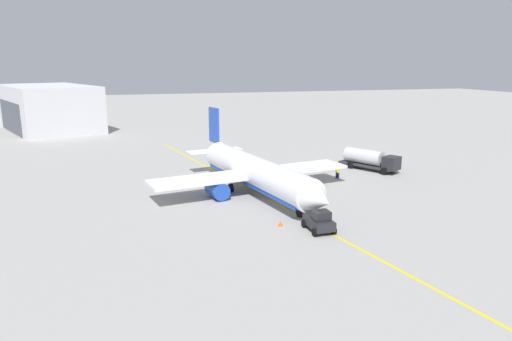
{
  "coord_description": "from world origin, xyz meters",
  "views": [
    {
      "loc": [
        53.93,
        -16.4,
        16.13
      ],
      "look_at": [
        0.0,
        0.0,
        3.0
      ],
      "focal_mm": 32.41,
      "sensor_mm": 36.0,
      "label": 1
    }
  ],
  "objects_px": {
    "pushback_tug": "(319,221)",
    "safety_cone_nose": "(280,223)",
    "fuel_tanker": "(370,159)",
    "airplane": "(254,172)",
    "refueling_worker": "(338,173)"
  },
  "relations": [
    {
      "from": "refueling_worker",
      "to": "fuel_tanker",
      "type": "bearing_deg",
      "value": 115.23
    },
    {
      "from": "fuel_tanker",
      "to": "safety_cone_nose",
      "type": "xyz_separation_m",
      "value": [
        19.81,
        -21.79,
        -1.43
      ]
    },
    {
      "from": "pushback_tug",
      "to": "refueling_worker",
      "type": "bearing_deg",
      "value": 148.72
    },
    {
      "from": "safety_cone_nose",
      "to": "airplane",
      "type": "bearing_deg",
      "value": 175.36
    },
    {
      "from": "airplane",
      "to": "refueling_worker",
      "type": "height_order",
      "value": "airplane"
    },
    {
      "from": "fuel_tanker",
      "to": "refueling_worker",
      "type": "relative_size",
      "value": 5.68
    },
    {
      "from": "airplane",
      "to": "safety_cone_nose",
      "type": "height_order",
      "value": "airplane"
    },
    {
      "from": "airplane",
      "to": "fuel_tanker",
      "type": "xyz_separation_m",
      "value": [
        -7.12,
        20.76,
        -0.96
      ]
    },
    {
      "from": "fuel_tanker",
      "to": "refueling_worker",
      "type": "height_order",
      "value": "fuel_tanker"
    },
    {
      "from": "pushback_tug",
      "to": "fuel_tanker",
      "type": "bearing_deg",
      "value": 140.08
    },
    {
      "from": "pushback_tug",
      "to": "safety_cone_nose",
      "type": "xyz_separation_m",
      "value": [
        -2.47,
        -3.14,
        -0.72
      ]
    },
    {
      "from": "airplane",
      "to": "refueling_worker",
      "type": "relative_size",
      "value": 18.91
    },
    {
      "from": "pushback_tug",
      "to": "safety_cone_nose",
      "type": "bearing_deg",
      "value": -128.18
    },
    {
      "from": "fuel_tanker",
      "to": "airplane",
      "type": "bearing_deg",
      "value": -71.07
    },
    {
      "from": "airplane",
      "to": "pushback_tug",
      "type": "height_order",
      "value": "airplane"
    }
  ]
}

